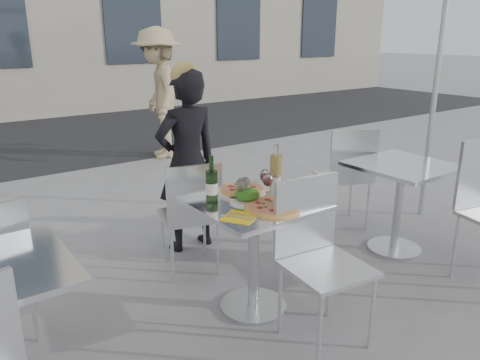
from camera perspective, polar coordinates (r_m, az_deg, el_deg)
ground at (r=3.23m, az=1.62°, el=-15.22°), size 80.00×80.00×0.00m
street_asphalt at (r=8.98m, az=-24.60°, el=4.56°), size 24.00×5.00×0.00m
main_table at (r=2.97m, az=1.71°, el=-6.43°), size 0.72×0.72×0.75m
side_table_right at (r=4.01m, az=18.94°, el=-1.03°), size 0.72×0.72×0.75m
chair_far at (r=3.42m, az=-5.96°, el=-3.58°), size 0.49×0.50×0.88m
chair_near at (r=2.75m, az=9.35°, el=-8.05°), size 0.48×0.50×0.96m
side_chair_rfar at (r=4.34m, az=12.96°, el=1.19°), size 0.58×0.59×0.96m
woman_diner at (r=3.83m, az=-6.46°, el=2.19°), size 0.54×0.36×1.49m
pedestrian_b at (r=6.94m, az=-9.86°, el=10.32°), size 1.03×1.35×1.86m
pizza_near at (r=2.78m, az=4.06°, el=-3.25°), size 0.34×0.34×0.02m
pizza_far at (r=3.05m, az=0.22°, el=-1.25°), size 0.32×0.32×0.03m
salad_plate at (r=2.88m, az=0.85°, el=-1.94°), size 0.22×0.22×0.09m
wine_bottle at (r=2.85m, az=-3.47°, el=-0.55°), size 0.07×0.08×0.29m
carafe at (r=3.15m, az=4.40°, el=1.26°), size 0.08×0.08×0.29m
sugar_shaker at (r=3.10m, az=4.38°, el=-0.26°), size 0.06×0.06×0.11m
wineglass_white_a at (r=2.85m, az=0.21°, el=-0.63°), size 0.07×0.07×0.16m
wineglass_white_b at (r=2.86m, az=0.66°, el=-0.54°), size 0.07×0.07×0.16m
wineglass_red_a at (r=2.94m, az=3.41°, el=-0.09°), size 0.07×0.07×0.16m
wineglass_red_b at (r=3.02m, az=3.07°, el=0.43°), size 0.07×0.07×0.16m
napkin_left at (r=2.64m, az=-0.01°, el=-4.52°), size 0.25×0.25×0.01m
napkin_right at (r=2.95m, az=7.58°, el=-2.29°), size 0.21×0.21×0.01m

